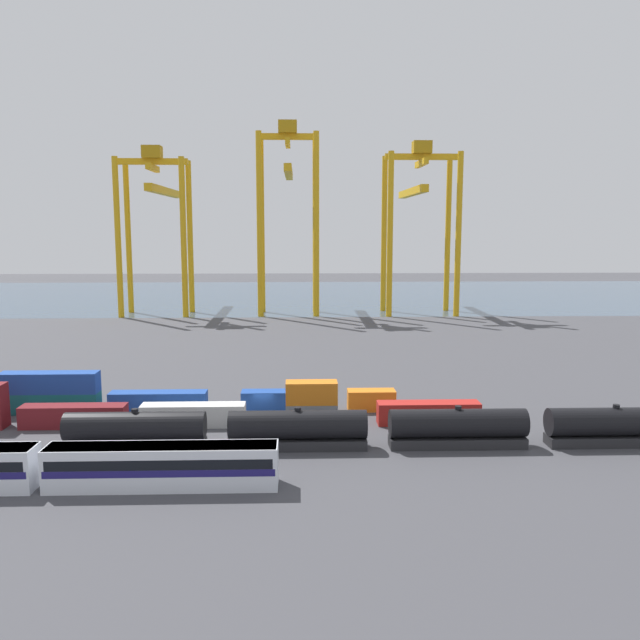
% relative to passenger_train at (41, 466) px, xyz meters
% --- Properties ---
extents(ground_plane, '(420.00, 420.00, 0.00)m').
position_rel_passenger_train_xyz_m(ground_plane, '(18.39, 62.66, -2.14)').
color(ground_plane, '#424247').
extents(harbour_water, '(400.00, 110.00, 0.01)m').
position_rel_passenger_train_xyz_m(harbour_water, '(18.39, 165.14, -2.14)').
color(harbour_water, '#384C60').
rests_on(harbour_water, ground_plane).
extents(passenger_train, '(41.99, 3.14, 3.90)m').
position_rel_passenger_train_xyz_m(passenger_train, '(0.00, 0.00, 0.00)').
color(passenger_train, silver).
rests_on(passenger_train, ground_plane).
extents(freight_tank_row, '(81.98, 2.99, 4.45)m').
position_rel_passenger_train_xyz_m(freight_tank_row, '(39.63, 9.88, -0.03)').
color(freight_tank_row, '#232326').
rests_on(freight_tank_row, ground_plane).
extents(shipping_container_2, '(12.10, 2.44, 2.60)m').
position_rel_passenger_train_xyz_m(shipping_container_2, '(-3.35, 18.12, -0.84)').
color(shipping_container_2, maroon).
rests_on(shipping_container_2, ground_plane).
extents(shipping_container_3, '(12.10, 2.44, 2.60)m').
position_rel_passenger_train_xyz_m(shipping_container_3, '(10.49, 18.12, -0.84)').
color(shipping_container_3, silver).
rests_on(shipping_container_3, ground_plane).
extents(shipping_container_4, '(6.04, 2.44, 2.60)m').
position_rel_passenger_train_xyz_m(shipping_container_4, '(24.34, 18.12, -0.84)').
color(shipping_container_4, slate).
rests_on(shipping_container_4, ground_plane).
extents(shipping_container_5, '(6.04, 2.44, 2.60)m').
position_rel_passenger_train_xyz_m(shipping_container_5, '(24.34, 18.12, 1.76)').
color(shipping_container_5, orange).
rests_on(shipping_container_5, shipping_container_4).
extents(shipping_container_6, '(12.10, 2.44, 2.60)m').
position_rel_passenger_train_xyz_m(shipping_container_6, '(38.18, 18.12, -0.84)').
color(shipping_container_6, '#AD211C').
rests_on(shipping_container_6, ground_plane).
extents(shipping_container_7, '(12.10, 2.44, 2.60)m').
position_rel_passenger_train_xyz_m(shipping_container_7, '(-8.29, 24.05, -0.84)').
color(shipping_container_7, '#146066').
rests_on(shipping_container_7, ground_plane).
extents(shipping_container_8, '(12.10, 2.44, 2.60)m').
position_rel_passenger_train_xyz_m(shipping_container_8, '(-8.29, 24.05, 1.76)').
color(shipping_container_8, '#1C4299').
rests_on(shipping_container_8, shipping_container_7).
extents(shipping_container_9, '(12.10, 2.44, 2.60)m').
position_rel_passenger_train_xyz_m(shipping_container_9, '(5.16, 24.05, -0.84)').
color(shipping_container_9, '#1C4299').
rests_on(shipping_container_9, ground_plane).
extents(shipping_container_10, '(6.04, 2.44, 2.60)m').
position_rel_passenger_train_xyz_m(shipping_container_10, '(18.61, 24.05, -0.84)').
color(shipping_container_10, '#1C4299').
rests_on(shipping_container_10, ground_plane).
extents(shipping_container_11, '(6.04, 2.44, 2.60)m').
position_rel_passenger_train_xyz_m(shipping_container_11, '(32.06, 24.05, -0.84)').
color(shipping_container_11, orange).
rests_on(shipping_container_11, ground_plane).
extents(gantry_crane_west, '(18.26, 41.66, 44.03)m').
position_rel_passenger_train_xyz_m(gantry_crane_west, '(-15.03, 120.70, 25.28)').
color(gantry_crane_west, gold).
rests_on(gantry_crane_west, ground_plane).
extents(gantry_crane_central, '(16.19, 32.86, 50.47)m').
position_rel_passenger_train_xyz_m(gantry_crane_central, '(20.08, 119.17, 28.37)').
color(gantry_crane_central, gold).
rests_on(gantry_crane_central, ground_plane).
extents(gantry_crane_east, '(19.34, 39.02, 45.47)m').
position_rel_passenger_train_xyz_m(gantry_crane_east, '(55.19, 120.05, 25.77)').
color(gantry_crane_east, gold).
rests_on(gantry_crane_east, ground_plane).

